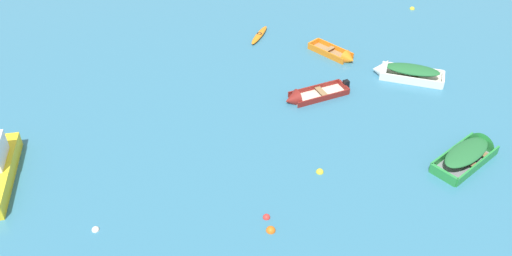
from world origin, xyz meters
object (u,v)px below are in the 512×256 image
(rowboat_white_center, at_px, (401,72))
(rowboat_green_back_row_center, at_px, (473,151))
(kayak_orange_far_back, at_px, (259,35))
(rowboat_maroon_foreground_center, at_px, (304,97))
(mooring_buoy_far_field, at_px, (412,9))
(mooring_buoy_between_boats_left, at_px, (320,172))
(rowboat_orange_near_left, at_px, (340,56))
(mooring_buoy_outer_edge, at_px, (267,217))
(mooring_buoy_central, at_px, (96,230))
(mooring_buoy_near_foreground, at_px, (271,231))

(rowboat_white_center, relative_size, rowboat_green_back_row_center, 1.07)
(kayak_orange_far_back, distance_m, rowboat_maroon_foreground_center, 8.84)
(mooring_buoy_far_field, xyz_separation_m, mooring_buoy_between_boats_left, (-9.75, -19.90, 0.00))
(rowboat_maroon_foreground_center, bearing_deg, mooring_buoy_far_field, 52.63)
(rowboat_maroon_foreground_center, relative_size, mooring_buoy_between_boats_left, 10.97)
(rowboat_green_back_row_center, distance_m, rowboat_orange_near_left, 12.12)
(rowboat_maroon_foreground_center, xyz_separation_m, rowboat_green_back_row_center, (8.63, -5.59, 0.23))
(rowboat_maroon_foreground_center, bearing_deg, mooring_buoy_outer_edge, -104.62)
(rowboat_maroon_foreground_center, relative_size, mooring_buoy_far_field, 10.78)
(rowboat_green_back_row_center, bearing_deg, rowboat_orange_near_left, 117.79)
(mooring_buoy_far_field, bearing_deg, rowboat_maroon_foreground_center, -127.37)
(kayak_orange_far_back, height_order, mooring_buoy_far_field, kayak_orange_far_back)
(rowboat_maroon_foreground_center, height_order, mooring_buoy_central, rowboat_maroon_foreground_center)
(mooring_buoy_central, bearing_deg, mooring_buoy_near_foreground, -0.96)
(mooring_buoy_central, bearing_deg, mooring_buoy_between_boats_left, 19.66)
(mooring_buoy_near_foreground, bearing_deg, rowboat_orange_near_left, 71.22)
(mooring_buoy_between_boats_left, bearing_deg, kayak_orange_far_back, 100.86)
(mooring_buoy_far_field, relative_size, mooring_buoy_central, 1.15)
(rowboat_white_center, relative_size, mooring_buoy_central, 13.61)
(rowboat_white_center, xyz_separation_m, mooring_buoy_near_foreground, (-9.03, -13.39, -0.41))
(rowboat_green_back_row_center, relative_size, mooring_buoy_near_foreground, 9.95)
(mooring_buoy_far_field, relative_size, mooring_buoy_between_boats_left, 1.02)
(rowboat_orange_near_left, distance_m, mooring_buoy_far_field, 10.67)
(rowboat_orange_near_left, bearing_deg, mooring_buoy_far_field, 48.65)
(kayak_orange_far_back, bearing_deg, mooring_buoy_outer_edge, -89.88)
(kayak_orange_far_back, relative_size, mooring_buoy_central, 8.56)
(kayak_orange_far_back, relative_size, mooring_buoy_far_field, 7.42)
(kayak_orange_far_back, height_order, mooring_buoy_outer_edge, kayak_orange_far_back)
(mooring_buoy_between_boats_left, bearing_deg, mooring_buoy_outer_edge, -132.16)
(mooring_buoy_between_boats_left, xyz_separation_m, mooring_buoy_outer_edge, (-2.88, -3.18, 0.00))
(rowboat_orange_near_left, bearing_deg, mooring_buoy_central, -130.65)
(rowboat_maroon_foreground_center, xyz_separation_m, mooring_buoy_far_field, (10.04, 13.14, -0.18))
(mooring_buoy_outer_edge, bearing_deg, mooring_buoy_near_foreground, -78.20)
(rowboat_white_center, distance_m, rowboat_green_back_row_center, 8.45)
(rowboat_green_back_row_center, relative_size, mooring_buoy_central, 12.68)
(mooring_buoy_far_field, bearing_deg, mooring_buoy_near_foreground, -117.52)
(rowboat_orange_near_left, relative_size, mooring_buoy_near_foreground, 7.55)
(rowboat_maroon_foreground_center, xyz_separation_m, rowboat_orange_near_left, (2.99, 5.13, 0.02))
(kayak_orange_far_back, height_order, rowboat_maroon_foreground_center, rowboat_maroon_foreground_center)
(rowboat_green_back_row_center, height_order, rowboat_orange_near_left, rowboat_green_back_row_center)
(rowboat_maroon_foreground_center, bearing_deg, mooring_buoy_between_boats_left, -87.60)
(rowboat_orange_near_left, distance_m, mooring_buoy_between_boats_left, 12.20)
(kayak_orange_far_back, bearing_deg, rowboat_maroon_foreground_center, -72.68)
(rowboat_maroon_foreground_center, relative_size, mooring_buoy_central, 12.44)
(rowboat_white_center, bearing_deg, mooring_buoy_central, -142.32)
(rowboat_white_center, relative_size, mooring_buoy_between_boats_left, 12.01)
(kayak_orange_far_back, distance_m, mooring_buoy_central, 20.65)
(mooring_buoy_far_field, bearing_deg, mooring_buoy_outer_edge, -118.69)
(rowboat_orange_near_left, xyz_separation_m, mooring_buoy_outer_edge, (-5.58, -15.07, -0.20))
(rowboat_green_back_row_center, height_order, mooring_buoy_far_field, rowboat_green_back_row_center)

